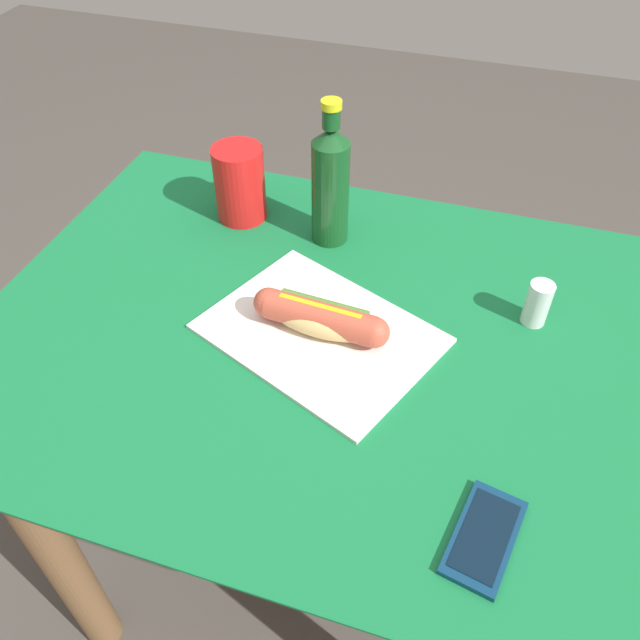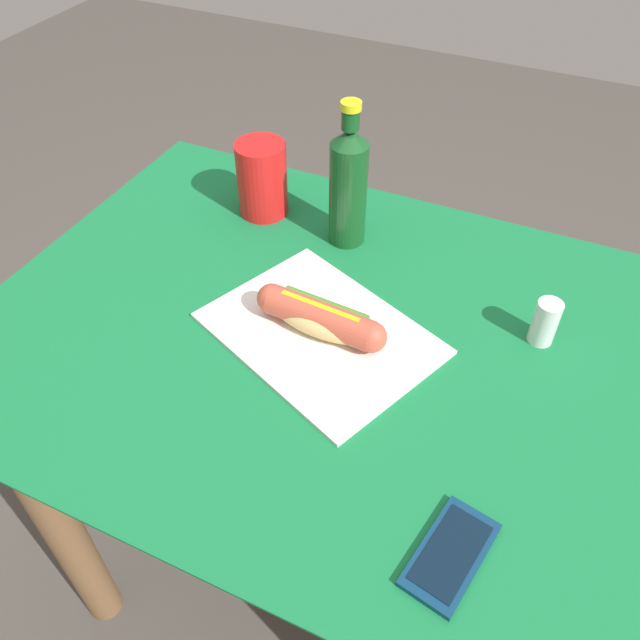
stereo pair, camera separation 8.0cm
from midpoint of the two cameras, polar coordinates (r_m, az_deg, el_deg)
ground_plane at (r=1.59m, az=-2.10°, el=-20.99°), size 6.00×6.00×0.00m
dining_table at (r=1.07m, az=-2.94°, el=-7.26°), size 0.98×0.77×0.77m
paper_wrapper at (r=0.93m, az=-2.46°, el=-1.29°), size 0.38×0.34×0.01m
hot_dog at (r=0.91m, az=-2.49°, el=0.09°), size 0.21×0.07×0.05m
cell_phone at (r=0.76m, az=11.36°, el=-18.59°), size 0.09×0.13×0.01m
soda_bottle at (r=1.05m, az=-1.29°, el=12.01°), size 0.06×0.06×0.25m
drinking_cup at (r=1.14m, az=-9.21°, el=11.84°), size 0.09×0.09×0.13m
salt_shaker at (r=0.97m, az=16.61°, el=1.33°), size 0.04×0.04×0.07m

